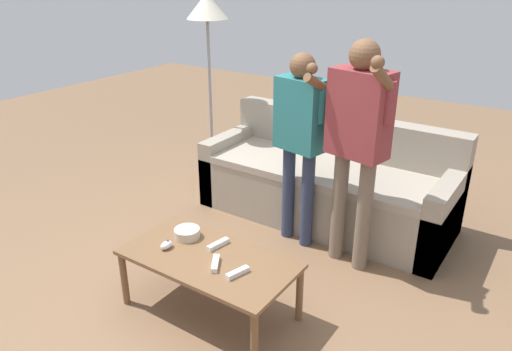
# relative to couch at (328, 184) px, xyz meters

# --- Properties ---
(ground_plane) EXTENTS (12.00, 12.00, 0.00)m
(ground_plane) POSITION_rel_couch_xyz_m (-0.06, -1.47, -0.30)
(ground_plane) COLOR brown
(couch) EXTENTS (2.09, 0.83, 0.84)m
(couch) POSITION_rel_couch_xyz_m (0.00, 0.00, 0.00)
(couch) COLOR #9E9384
(couch) RESTS_ON ground
(coffee_table) EXTENTS (1.06, 0.55, 0.40)m
(coffee_table) POSITION_rel_couch_xyz_m (-0.02, -1.56, 0.05)
(coffee_table) COLOR brown
(coffee_table) RESTS_ON ground
(snack_bowl) EXTENTS (0.17, 0.17, 0.06)m
(snack_bowl) POSITION_rel_couch_xyz_m (-0.28, -1.45, 0.13)
(snack_bowl) COLOR beige
(snack_bowl) RESTS_ON coffee_table
(game_remote_nunchuk) EXTENTS (0.06, 0.09, 0.05)m
(game_remote_nunchuk) POSITION_rel_couch_xyz_m (-0.30, -1.63, 0.12)
(game_remote_nunchuk) COLOR white
(game_remote_nunchuk) RESTS_ON coffee_table
(floor_lamp) EXTENTS (0.37, 0.37, 1.79)m
(floor_lamp) POSITION_rel_couch_xyz_m (-1.28, 0.04, 1.26)
(floor_lamp) COLOR #2D2D33
(floor_lamp) RESTS_ON ground
(player_center) EXTENTS (0.43, 0.35, 1.46)m
(player_center) POSITION_rel_couch_xyz_m (-0.01, -0.50, 0.62)
(player_center) COLOR #2D3856
(player_center) RESTS_ON ground
(player_right) EXTENTS (0.47, 0.39, 1.60)m
(player_right) POSITION_rel_couch_xyz_m (0.45, -0.56, 0.70)
(player_right) COLOR #756656
(player_right) RESTS_ON ground
(game_remote_wand_near) EXTENTS (0.06, 0.16, 0.03)m
(game_remote_wand_near) POSITION_rel_couch_xyz_m (-0.05, -1.43, 0.11)
(game_remote_wand_near) COLOR white
(game_remote_wand_near) RESTS_ON coffee_table
(game_remote_wand_far) EXTENTS (0.12, 0.15, 0.03)m
(game_remote_wand_far) POSITION_rel_couch_xyz_m (0.07, -1.61, 0.11)
(game_remote_wand_far) COLOR white
(game_remote_wand_far) RESTS_ON coffee_table
(game_remote_wand_spare) EXTENTS (0.07, 0.15, 0.03)m
(game_remote_wand_spare) POSITION_rel_couch_xyz_m (0.23, -1.61, 0.11)
(game_remote_wand_spare) COLOR white
(game_remote_wand_spare) RESTS_ON coffee_table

